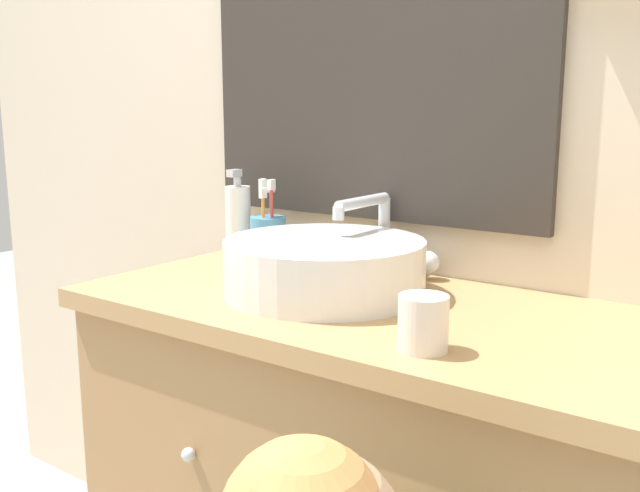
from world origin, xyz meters
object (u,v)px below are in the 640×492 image
(sink_basin, at_px, (326,265))
(soap_dispenser, at_px, (238,220))
(drinking_cup, at_px, (423,323))
(toothbrush_holder, at_px, (268,238))

(sink_basin, xyz_separation_m, soap_dispenser, (-0.35, 0.15, 0.03))
(drinking_cup, bearing_deg, toothbrush_holder, 149.95)
(toothbrush_holder, bearing_deg, sink_basin, -29.06)
(drinking_cup, bearing_deg, sink_basin, 149.09)
(sink_basin, bearing_deg, toothbrush_holder, 150.94)
(toothbrush_holder, distance_m, drinking_cup, 0.62)
(sink_basin, relative_size, drinking_cup, 5.23)
(sink_basin, distance_m, toothbrush_holder, 0.29)
(soap_dispenser, xyz_separation_m, drinking_cup, (0.63, -0.32, -0.04))
(toothbrush_holder, xyz_separation_m, soap_dispenser, (-0.09, 0.01, 0.03))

